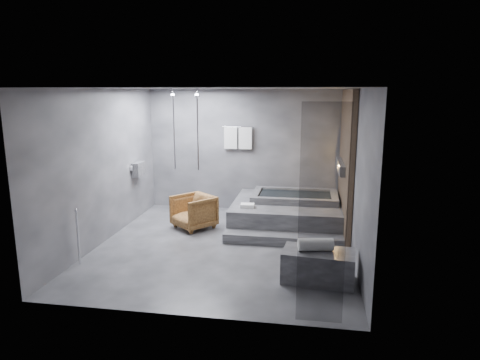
# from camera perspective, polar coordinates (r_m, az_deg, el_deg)

# --- Properties ---
(room) EXTENTS (5.00, 5.04, 2.82)m
(room) POSITION_cam_1_polar(r_m,az_deg,el_deg) (7.61, 1.05, 4.03)
(room) COLOR #303033
(room) RESTS_ON ground
(tub_deck) EXTENTS (2.20, 2.00, 0.50)m
(tub_deck) POSITION_cam_1_polar(r_m,az_deg,el_deg) (9.03, 6.25, -4.39)
(tub_deck) COLOR #353538
(tub_deck) RESTS_ON ground
(tub_step) EXTENTS (2.20, 0.36, 0.18)m
(tub_step) POSITION_cam_1_polar(r_m,az_deg,el_deg) (7.96, 5.75, -7.85)
(tub_step) COLOR #353538
(tub_step) RESTS_ON ground
(concrete_bench) EXTENTS (1.09, 0.68, 0.47)m
(concrete_bench) POSITION_cam_1_polar(r_m,az_deg,el_deg) (6.52, 10.40, -11.21)
(concrete_bench) COLOR #333335
(concrete_bench) RESTS_ON ground
(driftwood_chair) EXTENTS (1.04, 1.04, 0.68)m
(driftwood_chair) POSITION_cam_1_polar(r_m,az_deg,el_deg) (8.80, -6.20, -4.22)
(driftwood_chair) COLOR #4A2C12
(driftwood_chair) RESTS_ON ground
(rolled_towel) EXTENTS (0.54, 0.28, 0.18)m
(rolled_towel) POSITION_cam_1_polar(r_m,az_deg,el_deg) (6.41, 10.05, -8.47)
(rolled_towel) COLOR white
(rolled_towel) RESTS_ON concrete_bench
(deck_towel) EXTENTS (0.28, 0.22, 0.07)m
(deck_towel) POSITION_cam_1_polar(r_m,az_deg,el_deg) (8.46, 0.99, -3.44)
(deck_towel) COLOR white
(deck_towel) RESTS_ON tub_deck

